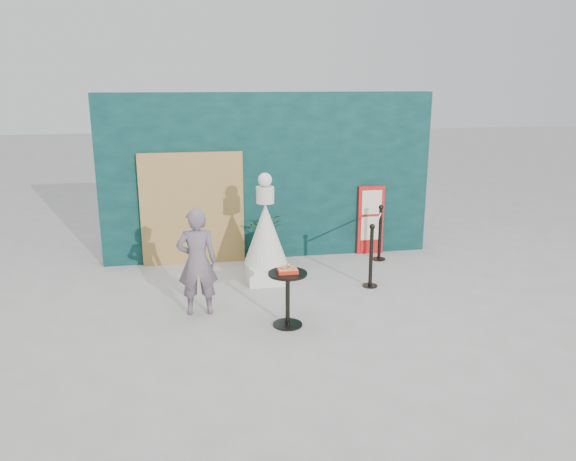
% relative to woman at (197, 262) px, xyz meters
% --- Properties ---
extents(ground, '(60.00, 60.00, 0.00)m').
position_rel_woman_xyz_m(ground, '(1.38, -0.63, -0.76)').
color(ground, '#ADAAA5').
rests_on(ground, ground).
extents(back_wall, '(6.00, 0.30, 3.00)m').
position_rel_woman_xyz_m(back_wall, '(1.38, 2.52, 0.74)').
color(back_wall, '#092929').
rests_on(back_wall, ground).
extents(bamboo_fence, '(1.80, 0.08, 2.00)m').
position_rel_woman_xyz_m(bamboo_fence, '(-0.02, 2.31, 0.24)').
color(bamboo_fence, tan).
rests_on(bamboo_fence, ground).
extents(woman, '(0.56, 0.38, 1.53)m').
position_rel_woman_xyz_m(woman, '(0.00, 0.00, 0.00)').
color(woman, '#685965').
rests_on(woman, ground).
extents(menu_board, '(0.50, 0.07, 1.30)m').
position_rel_woman_xyz_m(menu_board, '(3.28, 2.32, -0.11)').
color(menu_board, red).
rests_on(menu_board, ground).
extents(statue, '(0.70, 0.70, 1.80)m').
position_rel_woman_xyz_m(statue, '(1.11, 1.12, -0.03)').
color(statue, silver).
rests_on(statue, ground).
extents(cafe_table, '(0.52, 0.52, 0.75)m').
position_rel_woman_xyz_m(cafe_table, '(1.16, -0.62, -0.27)').
color(cafe_table, black).
rests_on(cafe_table, ground).
extents(food_basket, '(0.26, 0.19, 0.11)m').
position_rel_woman_xyz_m(food_basket, '(1.16, -0.62, 0.02)').
color(food_basket, red).
rests_on(food_basket, cafe_table).
extents(planter, '(0.56, 0.49, 0.96)m').
position_rel_woman_xyz_m(planter, '(1.25, 1.97, -0.21)').
color(planter, brown).
rests_on(planter, ground).
extents(stanchion_barrier, '(0.84, 1.54, 1.03)m').
position_rel_woman_xyz_m(stanchion_barrier, '(3.02, 1.25, -0.27)').
color(stanchion_barrier, black).
rests_on(stanchion_barrier, ground).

